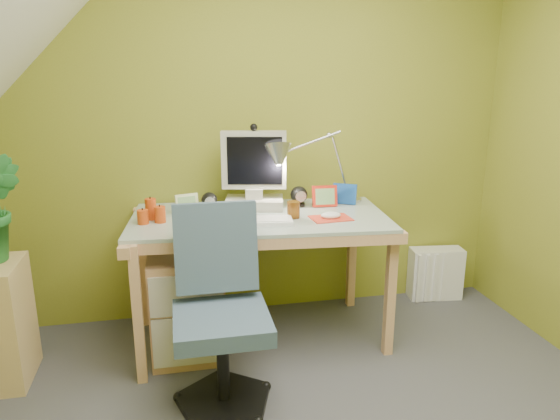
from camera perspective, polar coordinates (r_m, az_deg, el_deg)
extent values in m
cube|color=olive|center=(3.26, -2.16, 8.69)|extent=(3.20, 0.01, 2.40)
cube|color=white|center=(2.78, -3.45, -1.27)|extent=(0.48, 0.20, 0.02)
cube|color=red|center=(2.88, 5.64, -0.91)|extent=(0.23, 0.17, 0.01)
ellipsoid|color=white|center=(2.88, 5.65, -0.59)|extent=(0.11, 0.07, 0.04)
cylinder|color=#975416|center=(2.87, 1.50, 0.03)|extent=(0.09, 0.09, 0.09)
cube|color=red|center=(3.12, 4.97, 1.54)|extent=(0.15, 0.03, 0.13)
cube|color=navy|center=(3.20, 7.17, 1.79)|extent=(0.14, 0.09, 0.13)
cube|color=beige|center=(3.01, -10.27, 0.70)|extent=(0.13, 0.05, 0.11)
cube|color=tan|center=(3.05, -28.44, -10.98)|extent=(0.24, 0.37, 0.64)
cube|color=white|center=(3.83, 16.84, -6.72)|extent=(0.38, 0.19, 0.36)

